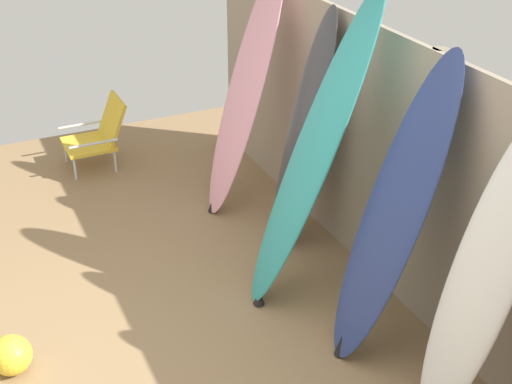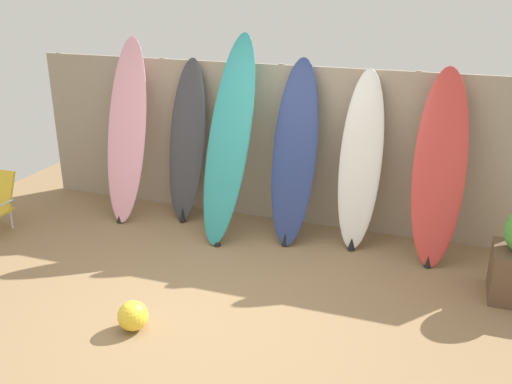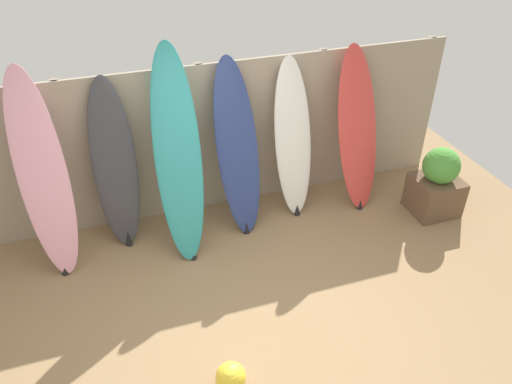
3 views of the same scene
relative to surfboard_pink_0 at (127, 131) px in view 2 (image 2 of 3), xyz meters
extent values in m
plane|color=#8E704C|center=(1.70, -1.56, -1.02)|extent=(7.68, 7.68, 0.00)
cube|color=gray|center=(1.70, 0.44, -0.12)|extent=(6.08, 0.04, 1.80)
cylinder|color=gray|center=(-1.18, 0.48, -0.12)|extent=(0.10, 0.10, 1.80)
cylinder|color=gray|center=(0.26, 0.48, -0.12)|extent=(0.10, 0.10, 1.80)
cylinder|color=gray|center=(1.70, 0.48, -0.12)|extent=(0.10, 0.10, 1.80)
cylinder|color=gray|center=(3.14, 0.48, -0.12)|extent=(0.10, 0.10, 1.80)
ellipsoid|color=pink|center=(0.00, 0.00, 0.01)|extent=(0.54, 0.76, 2.06)
cone|color=black|center=(0.00, -0.30, -0.96)|extent=(0.08, 0.08, 0.10)
ellipsoid|color=#38383D|center=(0.68, 0.16, -0.10)|extent=(0.50, 0.51, 1.85)
cone|color=black|center=(0.68, -0.04, -0.93)|extent=(0.08, 0.08, 0.17)
ellipsoid|color=teal|center=(1.31, -0.11, 0.06)|extent=(0.57, 0.94, 2.16)
cone|color=black|center=(1.31, -0.49, -0.96)|extent=(0.08, 0.08, 0.11)
ellipsoid|color=navy|center=(1.99, 0.05, -0.07)|extent=(0.50, 0.72, 1.91)
cone|color=black|center=(1.99, -0.25, -0.94)|extent=(0.08, 0.08, 0.14)
ellipsoid|color=white|center=(2.68, 0.12, -0.11)|extent=(0.44, 0.55, 1.83)
cone|color=black|center=(2.68, -0.11, -0.95)|extent=(0.08, 0.08, 0.13)
ellipsoid|color=#D13D38|center=(3.46, 0.04, -0.07)|extent=(0.53, 0.67, 1.90)
cone|color=black|center=(3.46, -0.23, -0.95)|extent=(0.08, 0.08, 0.11)
cylinder|color=silver|center=(-1.07, -0.85, -0.91)|extent=(0.02, 0.02, 0.22)
sphere|color=yellow|center=(1.27, -2.12, -0.90)|extent=(0.25, 0.25, 0.25)
camera|label=1|loc=(4.87, -2.17, 2.03)|focal=50.00mm
camera|label=2|loc=(3.53, -5.51, 1.67)|focal=40.00mm
camera|label=3|loc=(0.68, -4.54, 2.62)|focal=35.00mm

